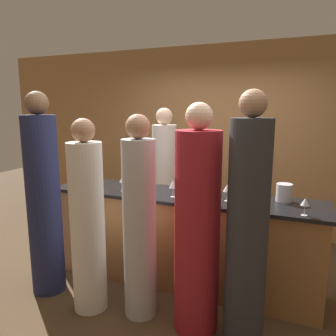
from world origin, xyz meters
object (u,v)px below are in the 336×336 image
guest_1 (247,232)px  guest_2 (44,201)px  guest_4 (87,223)px  wine_bottle_0 (238,192)px  guest_3 (197,229)px  guest_0 (139,224)px  bartender (164,186)px  ice_bucket (284,193)px

guest_1 → guest_2: guest_2 is taller
guest_4 → wine_bottle_0: guest_4 is taller
guest_3 → guest_4: 1.02m
wine_bottle_0 → guest_0: bearing=-141.3°
wine_bottle_0 → guest_4: bearing=-150.3°
bartender → guest_0: bartender is taller
guest_2 → guest_4: size_ratio=1.14×
bartender → guest_3: (0.87, -1.33, 0.01)m
bartender → wine_bottle_0: 1.33m
guest_0 → guest_2: guest_2 is taller
guest_0 → ice_bucket: bearing=35.5°
guest_2 → wine_bottle_0: bearing=18.6°
guest_3 → ice_bucket: (0.62, 0.81, 0.18)m
guest_2 → guest_4: (0.59, -0.09, -0.12)m
guest_0 → bartender: bearing=104.2°
bartender → ice_bucket: bearing=161.0°
guest_0 → wine_bottle_0: 0.99m
bartender → guest_2: 1.54m
guest_0 → guest_3: bearing=0.9°
guest_4 → guest_3: bearing=6.3°
guest_1 → guest_4: 1.43m
guest_3 → guest_4: bearing=-173.7°
guest_4 → ice_bucket: bearing=29.5°
guest_1 → guest_4: (-1.43, -0.07, -0.11)m
bartender → guest_4: 1.45m
guest_2 → guest_3: 1.60m
bartender → guest_2: (-0.73, -1.35, 0.07)m
wine_bottle_0 → guest_3: bearing=-110.2°
guest_3 → guest_0: bearing=-179.1°
guest_0 → guest_2: 1.08m
guest_0 → ice_bucket: (1.15, 0.82, 0.20)m
bartender → guest_2: guest_2 is taller
wine_bottle_0 → guest_1: bearing=-73.0°
guest_0 → ice_bucket: size_ratio=10.54×
ice_bucket → guest_1: bearing=-103.6°
bartender → guest_1: (1.28, -1.37, 0.06)m
guest_0 → guest_1: (0.94, -0.03, 0.08)m
guest_0 → guest_1: size_ratio=0.91×
guest_0 → guest_3: 0.53m
guest_4 → wine_bottle_0: bearing=29.7°
guest_2 → ice_bucket: bearing=20.6°
guest_2 → ice_bucket: guest_2 is taller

